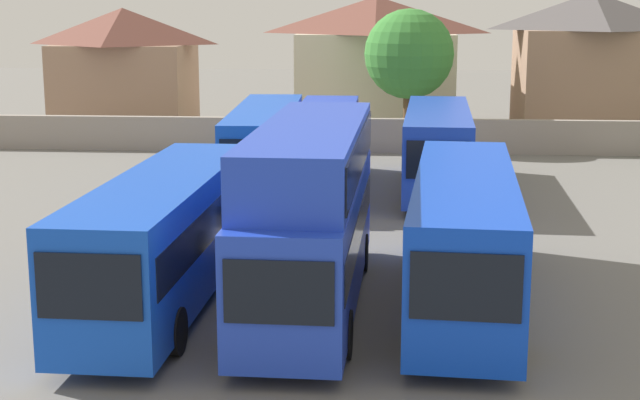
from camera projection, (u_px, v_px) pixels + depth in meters
ground at (345, 179)px, 42.29m from camera, size 140.00×140.00×0.00m
depot_boundary_wall at (352, 135)px, 49.56m from camera, size 56.00×0.50×1.80m
bus_1 at (166, 232)px, 24.37m from camera, size 2.80×11.70×3.39m
bus_2 at (311, 205)px, 24.04m from camera, size 2.81×11.40×4.74m
bus_3 at (464, 231)px, 24.35m from camera, size 3.33×12.08×3.44m
bus_4 at (265, 142)px, 39.93m from camera, size 3.01×12.07×3.40m
bus_5 at (325, 143)px, 39.50m from camera, size 2.55×11.01×3.43m
bus_6 at (438, 145)px, 39.10m from camera, size 3.07×11.57×3.43m
house_terrace_left at (125, 67)px, 59.03m from camera, size 8.52×6.70×7.42m
house_terrace_centre at (376, 62)px, 58.55m from camera, size 10.00×7.56×8.11m
house_terrace_right at (590, 62)px, 56.03m from camera, size 8.77×7.21×8.35m
tree_left_of_lot at (409, 54)px, 50.94m from camera, size 4.85×4.85×7.44m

